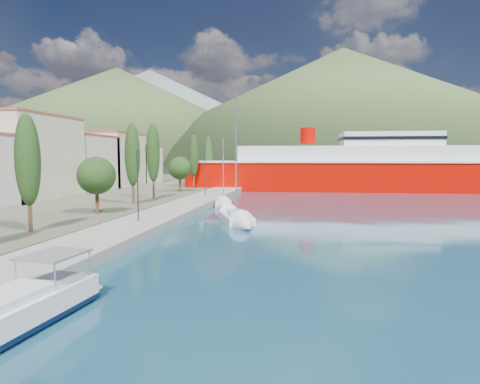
# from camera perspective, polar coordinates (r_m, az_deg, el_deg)

# --- Properties ---
(ground) EXTENTS (1400.00, 1400.00, 0.00)m
(ground) POSITION_cam_1_polar(r_m,az_deg,el_deg) (137.85, 7.19, 2.26)
(ground) COLOR navy
(quay) EXTENTS (5.00, 88.00, 0.80)m
(quay) POSITION_cam_1_polar(r_m,az_deg,el_deg) (46.24, -8.62, -2.42)
(quay) COLOR gray
(quay) RESTS_ON ground
(hills_far) EXTENTS (1480.00, 900.00, 180.00)m
(hills_far) POSITION_cam_1_polar(r_m,az_deg,el_deg) (654.05, 21.47, 10.80)
(hills_far) COLOR slate
(hills_far) RESTS_ON ground
(hills_near) EXTENTS (1010.00, 520.00, 115.00)m
(hills_near) POSITION_cam_1_polar(r_m,az_deg,el_deg) (403.30, 23.03, 10.62)
(hills_near) COLOR #43582E
(hills_near) RESTS_ON ground
(town_buildings) EXTENTS (9.20, 69.20, 11.30)m
(town_buildings) POSITION_cam_1_polar(r_m,az_deg,el_deg) (66.01, -25.01, 3.85)
(town_buildings) COLOR beige
(town_buildings) RESTS_ON land_strip
(tree_row) EXTENTS (3.76, 64.70, 10.22)m
(tree_row) POSITION_cam_1_polar(r_m,az_deg,el_deg) (54.04, -12.79, 4.24)
(tree_row) COLOR #47301E
(tree_row) RESTS_ON land_strip
(lamp_posts) EXTENTS (0.15, 45.62, 6.06)m
(lamp_posts) POSITION_cam_1_polar(r_m,az_deg,el_deg) (35.81, -14.04, 1.29)
(lamp_posts) COLOR #2D2D33
(lamp_posts) RESTS_ON quay
(sailboat_near) EXTENTS (5.72, 9.58, 13.43)m
(sailboat_near) POSITION_cam_1_polar(r_m,az_deg,el_deg) (37.34, 0.01, -4.23)
(sailboat_near) COLOR silver
(sailboat_near) RESTS_ON ground
(sailboat_mid) EXTENTS (3.38, 6.80, 9.57)m
(sailboat_mid) POSITION_cam_1_polar(r_m,az_deg,el_deg) (50.46, -2.36, -1.90)
(sailboat_mid) COLOR silver
(sailboat_mid) RESTS_ON ground
(ferry) EXTENTS (64.42, 16.36, 12.69)m
(ferry) POSITION_cam_1_polar(r_m,az_deg,el_deg) (80.72, 15.99, 3.01)
(ferry) COLOR #B90700
(ferry) RESTS_ON ground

